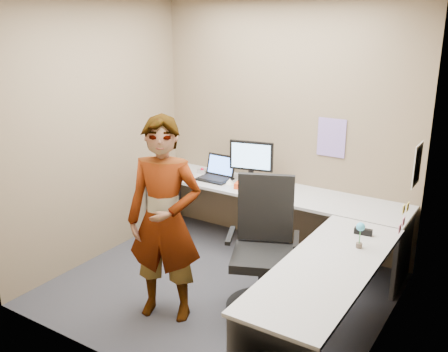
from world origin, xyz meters
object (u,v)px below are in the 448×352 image
Objects in this scene: desk at (280,228)px; person at (165,220)px; office_chair at (263,259)px; monitor at (251,158)px.

person reaches higher than desk.
person reaches higher than office_chair.
desk is 6.35× the size of monitor.
office_chair is (0.06, -0.44, -0.11)m from desk.
monitor is at bearing 139.50° from desk.
person is (0.03, -1.50, -0.18)m from monitor.
desk is 0.94m from monitor.
person is (-0.60, -0.97, 0.29)m from desk.
person reaches higher than monitor.
desk is 1.17m from person.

